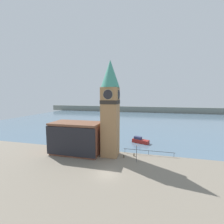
{
  "coord_description": "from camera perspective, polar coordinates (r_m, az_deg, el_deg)",
  "views": [
    {
      "loc": [
        7.54,
        -25.73,
        14.71
      ],
      "look_at": [
        -0.62,
        6.72,
        11.09
      ],
      "focal_mm": 24.0,
      "sensor_mm": 36.0,
      "label": 1
    }
  ],
  "objects": [
    {
      "name": "mooring_bollard_near",
      "position": [
        37.47,
        4.53,
        -16.39
      ],
      "size": [
        0.33,
        0.33,
        0.65
      ],
      "color": "brown",
      "rests_on": "ground_plane"
    },
    {
      "name": "pier_building",
      "position": [
        39.91,
        -13.46,
        -9.52
      ],
      "size": [
        12.68,
        6.74,
        8.02
      ],
      "color": "brown",
      "rests_on": "ground_plane"
    },
    {
      "name": "water",
      "position": [
        98.93,
        9.59,
        -2.47
      ],
      "size": [
        160.0,
        120.0,
        0.0
      ],
      "color": "slate",
      "rests_on": "ground_plane"
    },
    {
      "name": "pier_railing",
      "position": [
        39.74,
        13.73,
        -14.25
      ],
      "size": [
        12.54,
        0.08,
        1.09
      ],
      "color": "#232328",
      "rests_on": "ground_plane"
    },
    {
      "name": "clock_tower",
      "position": [
        35.96,
        -0.67,
        2.32
      ],
      "size": [
        4.47,
        4.47,
        23.11
      ],
      "color": "#9E754C",
      "rests_on": "ground_plane"
    },
    {
      "name": "boat_near",
      "position": [
        48.63,
        10.66,
        -10.66
      ],
      "size": [
        5.5,
        3.58,
        1.89
      ],
      "rotation": [
        0.0,
        0.0,
        -0.37
      ],
      "color": "maroon",
      "rests_on": "water"
    },
    {
      "name": "mooring_bollard_far",
      "position": [
        38.5,
        8.36,
        -15.71
      ],
      "size": [
        0.32,
        0.32,
        0.75
      ],
      "color": "brown",
      "rests_on": "ground_plane"
    },
    {
      "name": "ground_plane",
      "position": [
        30.58,
        -2.1,
        -22.58
      ],
      "size": [
        160.0,
        160.0,
        0.0
      ],
      "primitive_type": "plane",
      "color": "gray"
    },
    {
      "name": "far_shoreline",
      "position": [
        138.28,
        10.93,
        0.99
      ],
      "size": [
        180.0,
        3.0,
        5.0
      ],
      "color": "gray",
      "rests_on": "water"
    },
    {
      "name": "lamp_post",
      "position": [
        34.47,
        9.32,
        -14.11
      ],
      "size": [
        0.32,
        0.32,
        4.03
      ],
      "color": "#2D2D33",
      "rests_on": "ground_plane"
    }
  ]
}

